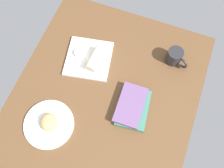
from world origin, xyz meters
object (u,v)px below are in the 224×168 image
Objects in this scene: coffee_mug at (175,57)px; book_stack at (132,107)px; breakfast_wrap at (95,59)px; scone_pastry at (49,122)px; square_plate at (89,59)px; round_plate at (49,124)px; sauce_cup at (80,53)px.

book_stack is at bearing -20.54° from coffee_mug.
book_stack is (16.83, 25.88, -2.42)cm from breakfast_wrap.
scone_pastry is 0.38× the size of square_plate.
breakfast_wrap reaches higher than scone_pastry.
round_plate is at bearing -57.56° from book_stack.
coffee_mug reaches higher than book_stack.
book_stack is at bearing -30.49° from breakfast_wrap.
scone_pastry is (-0.43, 0.70, 3.16)cm from round_plate.
scone_pastry is 38.98cm from square_plate.
square_plate is 4.24× the size of sauce_cup.
sauce_cup is at bearing -117.11° from book_stack.
scone_pastry is 39.80cm from book_stack.
scone_pastry is 0.74× the size of coffee_mug.
round_plate is at bearing -40.59° from coffee_mug.
coffee_mug reaches higher than breakfast_wrap.
scone_pastry is at bearing -98.81° from breakfast_wrap.
scone_pastry is at bearing -5.21° from square_plate.
breakfast_wrap is (-38.60, 8.37, 3.80)cm from round_plate.
coffee_mug reaches higher than scone_pastry.
round_plate is 4.38× the size of sauce_cup.
coffee_mug is (-54.10, 46.36, 3.68)cm from round_plate.
book_stack is (17.36, 30.02, 1.28)cm from square_plate.
coffee_mug is (-14.31, 47.29, 1.52)cm from sauce_cup.
scone_pastry reaches higher than round_plate.
square_plate is 34.70cm from book_stack.
coffee_mug is at bearing 139.41° from round_plate.
square_plate is 1.73× the size of breakfast_wrap.
scone_pastry reaches higher than sauce_cup.
breakfast_wrap is 30.97cm from book_stack.
book_stack reaches higher than sauce_cup.
sauce_cup reaches higher than round_plate.
square_plate is (-38.70, 3.53, -3.06)cm from scone_pastry.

